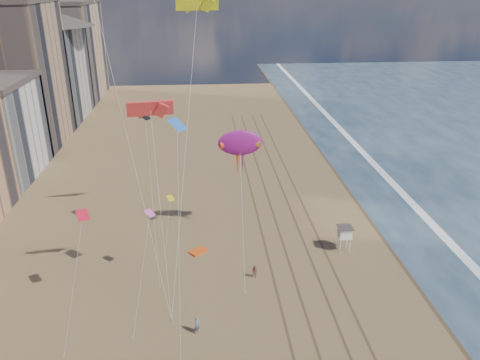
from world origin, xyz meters
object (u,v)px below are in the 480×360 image
lifeguard_stand (345,232)px  kite_flyer_a (197,325)px  grounded_kite (198,251)px  show_kite (240,143)px  kite_flyer_b (255,272)px

lifeguard_stand → kite_flyer_a: bearing=-143.4°
grounded_kite → kite_flyer_a: bearing=-129.0°
lifeguard_stand → grounded_kite: (-18.47, 1.00, -2.44)m
show_kite → kite_flyer_a: (-5.80, -19.47, -11.91)m
show_kite → kite_flyer_b: (0.82, -10.77, -12.05)m
lifeguard_stand → kite_flyer_b: size_ratio=2.06×
grounded_kite → kite_flyer_a: 14.84m
kite_flyer_a → kite_flyer_b: bearing=11.2°
lifeguard_stand → show_kite: bearing=156.2°
lifeguard_stand → kite_flyer_a: lifeguard_stand is taller
lifeguard_stand → show_kite: (-12.79, 5.65, 10.29)m
grounded_kite → show_kite: (5.68, 4.65, 12.73)m
kite_flyer_b → lifeguard_stand: bearing=42.1°
grounded_kite → kite_flyer_b: 8.95m
kite_flyer_b → kite_flyer_a: bearing=-108.3°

